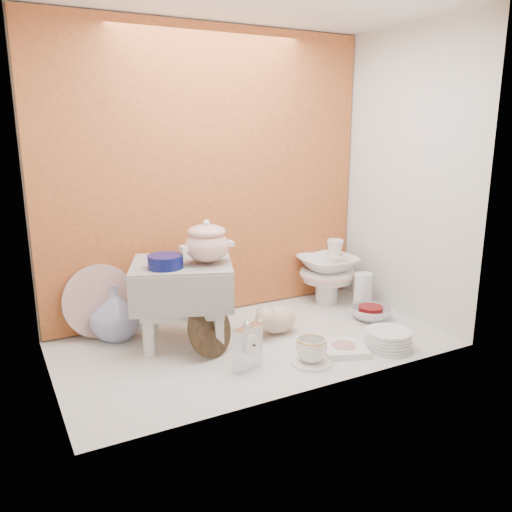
{
  "coord_description": "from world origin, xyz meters",
  "views": [
    {
      "loc": [
        -1.07,
        -2.02,
        1.0
      ],
      "look_at": [
        0.02,
        0.02,
        0.42
      ],
      "focal_mm": 36.32,
      "sensor_mm": 36.0,
      "label": 1
    }
  ],
  "objects_px": {
    "crystal_bowl": "(370,313)",
    "dinner_plate_stack": "(388,340)",
    "step_stool": "(183,303)",
    "floral_platter": "(100,301)",
    "plush_pig": "(277,319)",
    "gold_rim_teacup": "(311,350)",
    "soup_tureen": "(207,241)",
    "mantel_clock": "(247,345)",
    "porcelain_tower": "(327,271)",
    "blue_white_vase": "(115,313)"
  },
  "relations": [
    {
      "from": "crystal_bowl",
      "to": "dinner_plate_stack",
      "type": "bearing_deg",
      "value": -117.91
    },
    {
      "from": "step_stool",
      "to": "floral_platter",
      "type": "bearing_deg",
      "value": 161.56
    },
    {
      "from": "plush_pig",
      "to": "gold_rim_teacup",
      "type": "relative_size",
      "value": 1.94
    },
    {
      "from": "soup_tureen",
      "to": "floral_platter",
      "type": "distance_m",
      "value": 0.63
    },
    {
      "from": "mantel_clock",
      "to": "crystal_bowl",
      "type": "height_order",
      "value": "mantel_clock"
    },
    {
      "from": "plush_pig",
      "to": "porcelain_tower",
      "type": "relative_size",
      "value": 0.69
    },
    {
      "from": "plush_pig",
      "to": "dinner_plate_stack",
      "type": "height_order",
      "value": "plush_pig"
    },
    {
      "from": "blue_white_vase",
      "to": "gold_rim_teacup",
      "type": "height_order",
      "value": "blue_white_vase"
    },
    {
      "from": "step_stool",
      "to": "blue_white_vase",
      "type": "height_order",
      "value": "step_stool"
    },
    {
      "from": "floral_platter",
      "to": "soup_tureen",
      "type": "bearing_deg",
      "value": -38.35
    },
    {
      "from": "blue_white_vase",
      "to": "plush_pig",
      "type": "height_order",
      "value": "blue_white_vase"
    },
    {
      "from": "plush_pig",
      "to": "gold_rim_teacup",
      "type": "xyz_separation_m",
      "value": [
        -0.04,
        -0.36,
        -0.01
      ]
    },
    {
      "from": "plush_pig",
      "to": "porcelain_tower",
      "type": "xyz_separation_m",
      "value": [
        0.5,
        0.27,
        0.11
      ]
    },
    {
      "from": "blue_white_vase",
      "to": "plush_pig",
      "type": "distance_m",
      "value": 0.79
    },
    {
      "from": "step_stool",
      "to": "dinner_plate_stack",
      "type": "distance_m",
      "value": 0.97
    },
    {
      "from": "blue_white_vase",
      "to": "crystal_bowl",
      "type": "relative_size",
      "value": 1.22
    },
    {
      "from": "soup_tureen",
      "to": "blue_white_vase",
      "type": "bearing_deg",
      "value": 144.05
    },
    {
      "from": "soup_tureen",
      "to": "blue_white_vase",
      "type": "xyz_separation_m",
      "value": [
        -0.37,
        0.27,
        -0.37
      ]
    },
    {
      "from": "crystal_bowl",
      "to": "porcelain_tower",
      "type": "xyz_separation_m",
      "value": [
        -0.04,
        0.34,
        0.15
      ]
    },
    {
      "from": "step_stool",
      "to": "blue_white_vase",
      "type": "xyz_separation_m",
      "value": [
        -0.27,
        0.2,
        -0.07
      ]
    },
    {
      "from": "dinner_plate_stack",
      "to": "gold_rim_teacup",
      "type": "bearing_deg",
      "value": 174.58
    },
    {
      "from": "step_stool",
      "to": "dinner_plate_stack",
      "type": "height_order",
      "value": "step_stool"
    },
    {
      "from": "soup_tureen",
      "to": "porcelain_tower",
      "type": "relative_size",
      "value": 0.65
    },
    {
      "from": "floral_platter",
      "to": "gold_rim_teacup",
      "type": "relative_size",
      "value": 2.73
    },
    {
      "from": "floral_platter",
      "to": "blue_white_vase",
      "type": "relative_size",
      "value": 1.4
    },
    {
      "from": "plush_pig",
      "to": "porcelain_tower",
      "type": "height_order",
      "value": "porcelain_tower"
    },
    {
      "from": "gold_rim_teacup",
      "to": "plush_pig",
      "type": "bearing_deg",
      "value": 83.6
    },
    {
      "from": "gold_rim_teacup",
      "to": "dinner_plate_stack",
      "type": "relative_size",
      "value": 0.59
    },
    {
      "from": "floral_platter",
      "to": "mantel_clock",
      "type": "xyz_separation_m",
      "value": [
        0.47,
        -0.65,
        -0.07
      ]
    },
    {
      "from": "mantel_clock",
      "to": "gold_rim_teacup",
      "type": "xyz_separation_m",
      "value": [
        0.26,
        -0.09,
        -0.04
      ]
    },
    {
      "from": "floral_platter",
      "to": "dinner_plate_stack",
      "type": "height_order",
      "value": "floral_platter"
    },
    {
      "from": "mantel_clock",
      "to": "dinner_plate_stack",
      "type": "bearing_deg",
      "value": -33.37
    },
    {
      "from": "blue_white_vase",
      "to": "crystal_bowl",
      "type": "xyz_separation_m",
      "value": [
        1.26,
        -0.38,
        -0.1
      ]
    },
    {
      "from": "step_stool",
      "to": "porcelain_tower",
      "type": "relative_size",
      "value": 1.22
    },
    {
      "from": "plush_pig",
      "to": "crystal_bowl",
      "type": "bearing_deg",
      "value": -8.09
    },
    {
      "from": "blue_white_vase",
      "to": "mantel_clock",
      "type": "height_order",
      "value": "blue_white_vase"
    },
    {
      "from": "mantel_clock",
      "to": "dinner_plate_stack",
      "type": "distance_m",
      "value": 0.68
    },
    {
      "from": "plush_pig",
      "to": "porcelain_tower",
      "type": "bearing_deg",
      "value": 27.85
    },
    {
      "from": "step_stool",
      "to": "soup_tureen",
      "type": "height_order",
      "value": "soup_tureen"
    },
    {
      "from": "gold_rim_teacup",
      "to": "blue_white_vase",
      "type": "bearing_deg",
      "value": 135.12
    },
    {
      "from": "step_stool",
      "to": "soup_tureen",
      "type": "bearing_deg",
      "value": -12.67
    },
    {
      "from": "gold_rim_teacup",
      "to": "dinner_plate_stack",
      "type": "height_order",
      "value": "gold_rim_teacup"
    },
    {
      "from": "mantel_clock",
      "to": "step_stool",
      "type": "bearing_deg",
      "value": 88.43
    },
    {
      "from": "soup_tureen",
      "to": "mantel_clock",
      "type": "xyz_separation_m",
      "value": [
        0.04,
        -0.31,
        -0.39
      ]
    },
    {
      "from": "soup_tureen",
      "to": "gold_rim_teacup",
      "type": "relative_size",
      "value": 1.85
    },
    {
      "from": "mantel_clock",
      "to": "porcelain_tower",
      "type": "bearing_deg",
      "value": 12.01
    },
    {
      "from": "mantel_clock",
      "to": "gold_rim_teacup",
      "type": "height_order",
      "value": "mantel_clock"
    },
    {
      "from": "plush_pig",
      "to": "floral_platter",
      "type": "bearing_deg",
      "value": 152.64
    },
    {
      "from": "soup_tureen",
      "to": "step_stool",
      "type": "bearing_deg",
      "value": 146.16
    },
    {
      "from": "dinner_plate_stack",
      "to": "porcelain_tower",
      "type": "distance_m",
      "value": 0.7
    }
  ]
}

